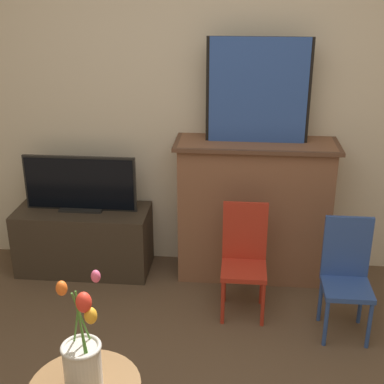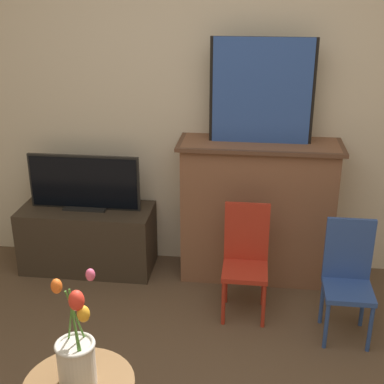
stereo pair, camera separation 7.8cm
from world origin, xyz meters
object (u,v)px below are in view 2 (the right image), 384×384
(chair_red, at_px, (246,256))
(chair_blue, at_px, (348,274))
(painting, at_px, (262,91))
(tv_monitor, at_px, (84,183))
(vase_tulips, at_px, (76,355))

(chair_red, bearing_deg, chair_blue, -14.68)
(painting, relative_size, chair_blue, 0.94)
(tv_monitor, bearing_deg, chair_red, -19.96)
(tv_monitor, distance_m, chair_red, 1.24)
(painting, height_order, tv_monitor, painting)
(tv_monitor, bearing_deg, vase_tulips, -73.58)
(chair_red, relative_size, vase_tulips, 1.45)
(painting, relative_size, chair_red, 0.94)
(chair_red, xyz_separation_m, vase_tulips, (-0.64, -1.25, 0.18))
(painting, distance_m, chair_red, 1.03)
(painting, bearing_deg, chair_blue, -48.74)
(chair_blue, bearing_deg, tv_monitor, 161.82)
(tv_monitor, xyz_separation_m, chair_blue, (1.72, -0.57, -0.27))
(chair_red, height_order, vase_tulips, vase_tulips)
(tv_monitor, xyz_separation_m, chair_red, (1.13, -0.41, -0.27))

